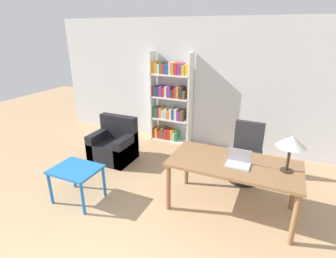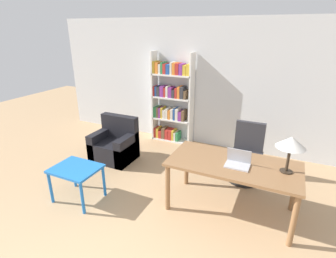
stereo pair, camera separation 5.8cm
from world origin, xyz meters
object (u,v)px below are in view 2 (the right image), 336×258
(laptop, at_px, (238,162))
(armchair, at_px, (115,146))
(side_table_blue, at_px, (76,172))
(desk, at_px, (233,169))
(bookshelf, at_px, (171,101))
(office_chair, at_px, (246,155))
(table_lamp, at_px, (291,143))

(laptop, relative_size, armchair, 0.37)
(laptop, xyz_separation_m, side_table_blue, (-2.22, -0.69, -0.35))
(laptop, bearing_deg, desk, 144.14)
(desk, height_order, armchair, armchair)
(side_table_blue, relative_size, armchair, 0.80)
(desk, relative_size, bookshelf, 0.87)
(desk, height_order, office_chair, office_chair)
(desk, distance_m, side_table_blue, 2.29)
(side_table_blue, xyz_separation_m, armchair, (-0.29, 1.35, -0.18))
(office_chair, height_order, bookshelf, bookshelf)
(table_lamp, bearing_deg, bookshelf, 142.58)
(desk, bearing_deg, armchair, 165.82)
(laptop, bearing_deg, armchair, 165.19)
(table_lamp, height_order, bookshelf, bookshelf)
(desk, xyz_separation_m, bookshelf, (-1.83, 1.95, 0.28))
(table_lamp, xyz_separation_m, bookshelf, (-2.48, 1.90, -0.21))
(table_lamp, bearing_deg, office_chair, 123.53)
(laptop, xyz_separation_m, armchair, (-2.51, 0.66, -0.53))
(bookshelf, bearing_deg, table_lamp, -37.42)
(bookshelf, bearing_deg, desk, -46.91)
(office_chair, relative_size, bookshelf, 0.49)
(bookshelf, bearing_deg, armchair, -115.12)
(desk, bearing_deg, office_chair, 87.47)
(table_lamp, relative_size, bookshelf, 0.24)
(office_chair, xyz_separation_m, bookshelf, (-1.87, 0.97, 0.51))
(desk, height_order, table_lamp, table_lamp)
(table_lamp, bearing_deg, desk, -175.41)
(table_lamp, height_order, armchair, table_lamp)
(office_chair, bearing_deg, armchair, -171.82)
(table_lamp, height_order, office_chair, table_lamp)
(desk, relative_size, laptop, 5.55)
(bookshelf, bearing_deg, side_table_blue, -97.08)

